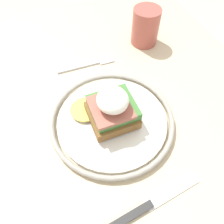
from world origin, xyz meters
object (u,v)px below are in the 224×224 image
object	(u,v)px
fork	(89,64)
sandwich	(112,108)
knife	(143,209)
cup	(145,26)
plate	(112,120)

from	to	relation	value
fork	sandwich	bearing A→B (deg)	-3.05
fork	knife	bearing A→B (deg)	-3.80
cup	fork	bearing A→B (deg)	-78.66
fork	cup	bearing A→B (deg)	101.34
knife	cup	world-z (taller)	cup
plate	sandwich	xyz separation A→B (m)	(-0.00, -0.00, 0.04)
plate	knife	bearing A→B (deg)	-4.81
sandwich	fork	xyz separation A→B (m)	(-0.17, 0.01, -0.04)
fork	knife	distance (m)	0.34
plate	cup	xyz separation A→B (m)	(-0.20, 0.17, 0.04)
plate	cup	size ratio (longest dim) A/B	2.71
plate	knife	world-z (taller)	plate
knife	plate	bearing A→B (deg)	175.19
sandwich	knife	bearing A→B (deg)	-4.57
sandwich	cup	bearing A→B (deg)	140.13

